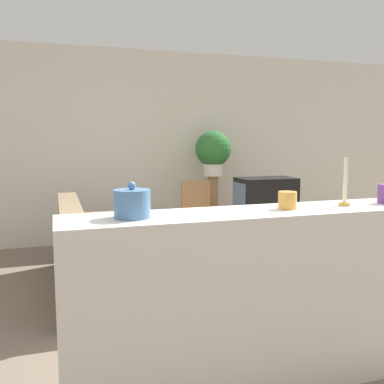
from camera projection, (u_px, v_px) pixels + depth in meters
The scene contains 12 objects.
ground_plane at pixel (241, 344), 3.06m from camera, with size 14.00×14.00×0.00m, color #756656.
wall_back at pixel (143, 147), 6.13m from camera, with size 9.00×0.06×2.70m.
couch at pixel (105, 259), 4.19m from camera, with size 0.92×1.96×0.84m.
tv_stand at pixel (265, 235), 5.46m from camera, with size 0.86×0.46×0.48m.
television at pixel (265, 197), 5.40m from camera, with size 0.73×0.44×0.49m.
wooden_chair at pixel (199, 213), 5.55m from camera, with size 0.44×0.44×0.91m.
plant_stand at pixel (213, 209), 6.09m from camera, with size 0.15×0.15×0.94m.
potted_plant at pixel (213, 151), 5.99m from camera, with size 0.50×0.50×0.63m.
foreground_counter at pixel (274, 296), 2.56m from camera, with size 2.49×0.44×1.05m.
decorative_bowl at pixel (132, 203), 2.23m from camera, with size 0.19×0.19×0.19m.
candle_jar at pixel (287, 200), 2.52m from camera, with size 0.11×0.11×0.10m.
candlestick at pixel (345, 189), 2.63m from camera, with size 0.07×0.07×0.30m.
Camera 1 is at (-1.23, -2.65, 1.47)m, focal length 40.00 mm.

